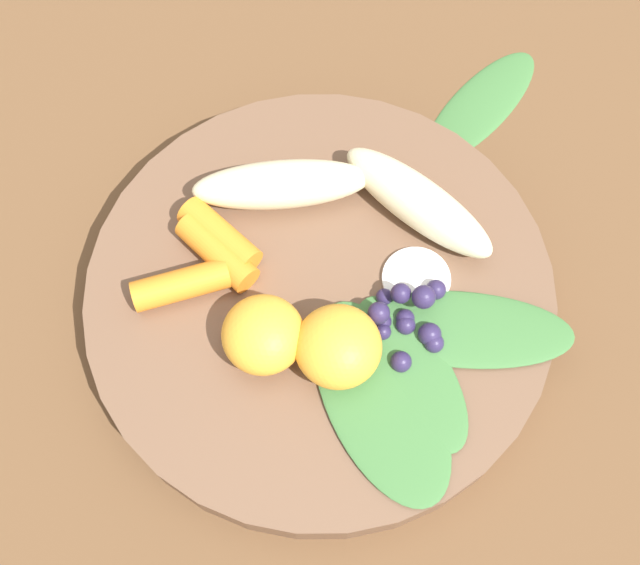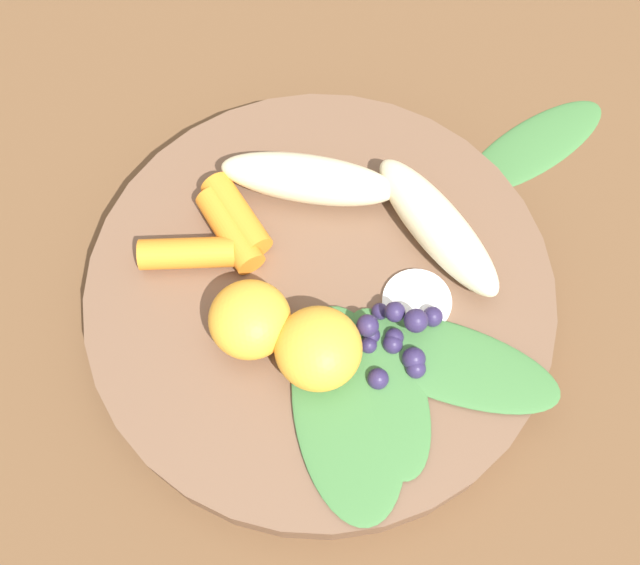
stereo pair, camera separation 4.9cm
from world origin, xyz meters
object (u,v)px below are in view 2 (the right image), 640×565
(orange_segment_near, at_px, (318,348))
(kale_leaf_stray, at_px, (536,144))
(banana_peeled_right, at_px, (437,226))
(banana_peeled_left, at_px, (308,179))
(bowl, at_px, (320,298))

(orange_segment_near, distance_m, kale_leaf_stray, 0.23)
(banana_peeled_right, relative_size, kale_leaf_stray, 0.93)
(orange_segment_near, bearing_deg, kale_leaf_stray, 56.05)
(orange_segment_near, height_order, kale_leaf_stray, orange_segment_near)
(banana_peeled_left, xyz_separation_m, banana_peeled_right, (0.08, -0.02, 0.00))
(bowl, relative_size, orange_segment_near, 5.74)
(banana_peeled_right, xyz_separation_m, kale_leaf_stray, (0.06, 0.10, -0.04))
(kale_leaf_stray, bearing_deg, banana_peeled_left, 163.63)
(bowl, height_order, banana_peeled_left, banana_peeled_left)
(banana_peeled_right, bearing_deg, orange_segment_near, 102.82)
(banana_peeled_right, distance_m, orange_segment_near, 0.11)
(banana_peeled_right, height_order, orange_segment_near, orange_segment_near)
(bowl, bearing_deg, banana_peeled_left, 104.61)
(banana_peeled_right, bearing_deg, bowl, 81.30)
(banana_peeled_right, bearing_deg, banana_peeled_left, 32.36)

